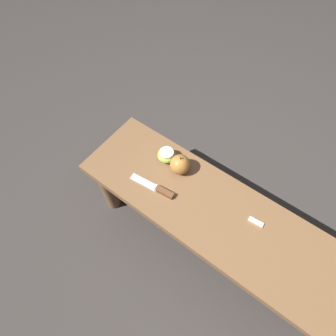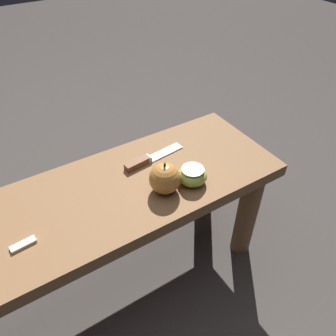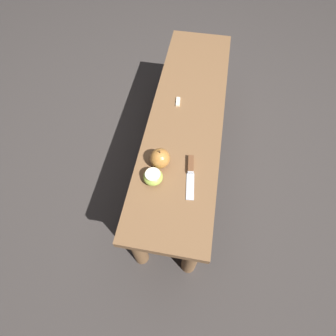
# 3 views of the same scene
# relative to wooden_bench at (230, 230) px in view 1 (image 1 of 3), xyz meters

# --- Properties ---
(ground_plane) EXTENTS (8.00, 8.00, 0.00)m
(ground_plane) POSITION_rel_wooden_bench_xyz_m (0.00, 0.00, -0.35)
(ground_plane) COLOR #383330
(wooden_bench) EXTENTS (1.37, 0.36, 0.44)m
(wooden_bench) POSITION_rel_wooden_bench_xyz_m (0.00, 0.00, 0.00)
(wooden_bench) COLOR brown
(wooden_bench) RESTS_ON ground_plane
(knife) EXTENTS (0.21, 0.05, 0.02)m
(knife) POSITION_rel_wooden_bench_xyz_m (-0.33, -0.06, 0.09)
(knife) COLOR #B7BABF
(knife) RESTS_ON wooden_bench
(apple_whole) EXTENTS (0.09, 0.09, 0.10)m
(apple_whole) POSITION_rel_wooden_bench_xyz_m (-0.31, 0.07, 0.13)
(apple_whole) COLOR #B27233
(apple_whole) RESTS_ON wooden_bench
(apple_cut) EXTENTS (0.08, 0.08, 0.05)m
(apple_cut) POSITION_rel_wooden_bench_xyz_m (-0.40, 0.09, 0.11)
(apple_cut) COLOR #9EB747
(apple_cut) RESTS_ON wooden_bench
(apple_slice_near_knife) EXTENTS (0.06, 0.02, 0.01)m
(apple_slice_near_knife) POSITION_rel_wooden_bench_xyz_m (0.07, 0.06, 0.09)
(apple_slice_near_knife) COLOR beige
(apple_slice_near_knife) RESTS_ON wooden_bench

